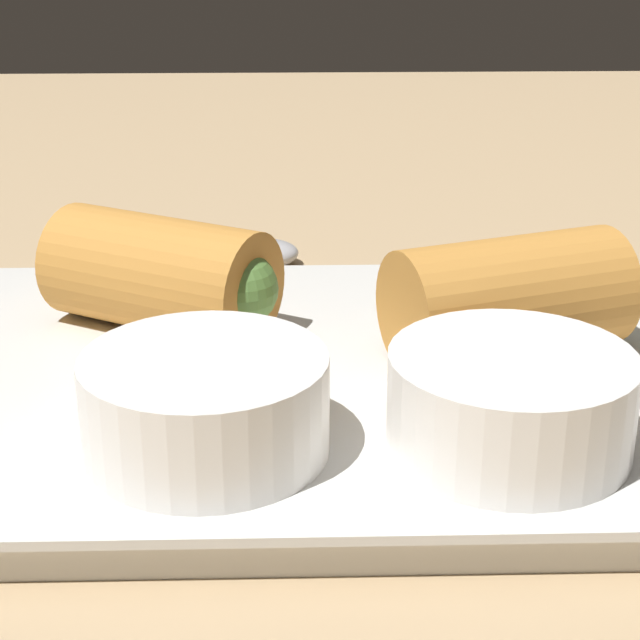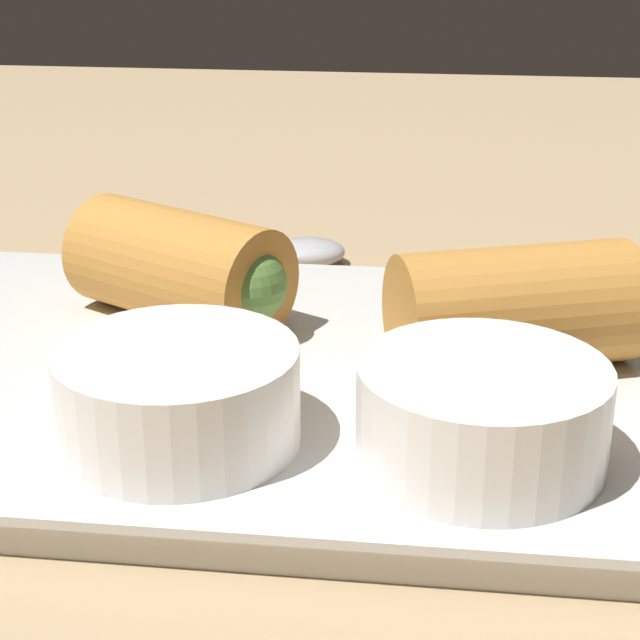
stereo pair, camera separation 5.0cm
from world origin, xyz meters
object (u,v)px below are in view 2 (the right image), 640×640
object	(u,v)px
dipping_bowl_far	(482,410)
spoon	(267,254)
serving_plate	(320,385)
dipping_bowl_near	(178,392)

from	to	relation	value
dipping_bowl_far	spoon	xyz separation A→B (cm)	(9.60, -20.18, -2.55)
serving_plate	spoon	xyz separation A→B (cm)	(4.27, -14.25, -0.19)
serving_plate	dipping_bowl_near	size ratio (longest dim) A/B	4.50
serving_plate	spoon	bearing A→B (deg)	-73.33
serving_plate	dipping_bowl_far	xyz separation A→B (cm)	(-5.33, 5.93, 2.36)
serving_plate	dipping_bowl_far	distance (cm)	8.31
dipping_bowl_near	dipping_bowl_far	distance (cm)	8.78
dipping_bowl_near	spoon	bearing A→B (deg)	-87.68
dipping_bowl_near	dipping_bowl_far	bearing A→B (deg)	179.41
dipping_bowl_far	serving_plate	bearing A→B (deg)	-48.05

